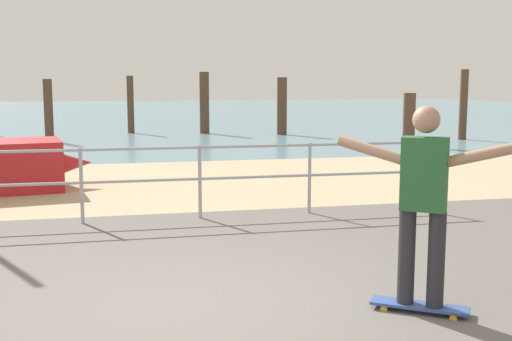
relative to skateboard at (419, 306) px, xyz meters
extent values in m
cube|color=tan|center=(-1.69, 7.48, -0.07)|extent=(24.00, 6.00, 0.04)
cube|color=slate|center=(-1.69, 35.48, -0.07)|extent=(72.00, 50.00, 0.04)
cylinder|color=#9EA0A5|center=(-2.90, 4.08, 0.46)|extent=(0.05, 0.05, 1.05)
cylinder|color=#9EA0A5|center=(-1.30, 4.08, 0.46)|extent=(0.05, 0.05, 1.05)
cylinder|color=#9EA0A5|center=(0.31, 4.08, 0.46)|extent=(0.05, 0.05, 1.05)
cylinder|color=#9EA0A5|center=(1.91, 4.08, 0.46)|extent=(0.05, 0.05, 1.05)
cylinder|color=#9EA0A5|center=(-2.90, 4.08, 0.95)|extent=(9.61, 0.04, 0.04)
cylinder|color=#9EA0A5|center=(-2.90, 4.08, 0.51)|extent=(9.61, 0.04, 0.04)
cone|color=#B21E23|center=(-3.41, 7.25, 0.38)|extent=(1.21, 0.93, 0.77)
cube|color=#334C8C|center=(0.00, 0.00, 0.00)|extent=(0.77, 0.62, 0.02)
cylinder|color=orange|center=(0.28, -0.09, -0.04)|extent=(0.07, 0.06, 0.06)
cylinder|color=orange|center=(0.19, -0.22, -0.04)|extent=(0.07, 0.06, 0.06)
cylinder|color=orange|center=(-0.19, 0.22, -0.04)|extent=(0.07, 0.06, 0.06)
cylinder|color=orange|center=(-0.28, 0.09, -0.04)|extent=(0.07, 0.06, 0.06)
cylinder|color=#26262B|center=(0.10, -0.07, 0.42)|extent=(0.14, 0.14, 0.80)
cylinder|color=#26262B|center=(-0.10, 0.07, 0.42)|extent=(0.14, 0.14, 0.80)
cube|color=#26592D|center=(0.00, 0.00, 1.12)|extent=(0.41, 0.37, 0.60)
sphere|color=#9E755B|center=(0.00, 0.00, 1.56)|extent=(0.22, 0.22, 0.22)
cylinder|color=#9E755B|center=(0.37, -0.25, 1.30)|extent=(0.51, 0.39, 0.23)
cylinder|color=#9E755B|center=(-0.37, 0.25, 1.30)|extent=(0.51, 0.39, 0.23)
cylinder|color=#513826|center=(-4.49, 16.76, 0.94)|extent=(0.28, 0.28, 2.01)
cylinder|color=#513826|center=(-1.83, 19.61, 1.00)|extent=(0.25, 0.25, 2.14)
cylinder|color=#513826|center=(0.83, 18.80, 1.07)|extent=(0.35, 0.35, 2.28)
cylinder|color=#513826|center=(3.50, 17.66, 0.97)|extent=(0.36, 0.36, 2.08)
cylinder|color=#513826|center=(6.16, 12.89, 0.73)|extent=(0.36, 0.36, 1.59)
cylinder|color=#513826|center=(8.82, 14.40, 1.10)|extent=(0.26, 0.26, 2.33)
camera|label=1|loc=(-2.44, -4.68, 1.86)|focal=44.69mm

